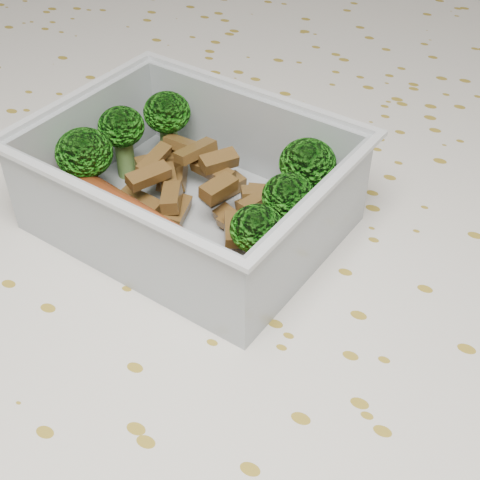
% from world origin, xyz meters
% --- Properties ---
extents(dining_table, '(1.40, 0.90, 0.75)m').
position_xyz_m(dining_table, '(0.00, 0.00, 0.67)').
color(dining_table, brown).
rests_on(dining_table, ground).
extents(tablecloth, '(1.46, 0.96, 0.19)m').
position_xyz_m(tablecloth, '(0.00, 0.00, 0.72)').
color(tablecloth, silver).
rests_on(tablecloth, dining_table).
extents(lunch_container, '(0.20, 0.17, 0.06)m').
position_xyz_m(lunch_container, '(-0.04, 0.02, 0.78)').
color(lunch_container, silver).
rests_on(lunch_container, tablecloth).
extents(broccoli_florets, '(0.16, 0.11, 0.05)m').
position_xyz_m(broccoli_florets, '(-0.04, 0.03, 0.79)').
color(broccoli_florets, '#608C3F').
rests_on(broccoli_florets, lunch_container).
extents(meat_pile, '(0.11, 0.08, 0.03)m').
position_xyz_m(meat_pile, '(-0.04, 0.04, 0.77)').
color(meat_pile, brown).
rests_on(meat_pile, lunch_container).
extents(sausage, '(0.16, 0.06, 0.02)m').
position_xyz_m(sausage, '(-0.04, -0.02, 0.78)').
color(sausage, '#B94B20').
rests_on(sausage, lunch_container).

